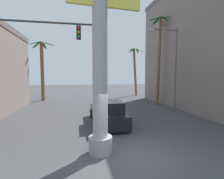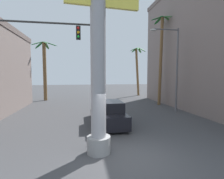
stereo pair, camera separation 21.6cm
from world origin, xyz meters
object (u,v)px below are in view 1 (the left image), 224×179
object	(u,v)px
traffic_light_mast	(22,55)
palm_tree_far_left	(42,66)
neon_sign_pole	(100,0)
palm_tree_mid_right	(159,51)
street_lamp	(171,62)
palm_tree_far_right	(135,66)
car_lead	(107,113)

from	to	relation	value
traffic_light_mast	palm_tree_far_left	size ratio (longest dim) A/B	0.80
neon_sign_pole	palm_tree_mid_right	xyz separation A→B (m)	(7.77, 10.74, -0.33)
street_lamp	palm_tree_far_right	size ratio (longest dim) A/B	0.95
car_lead	palm_tree_far_right	bearing A→B (deg)	65.35
palm_tree_far_right	street_lamp	bearing A→B (deg)	-94.45
palm_tree_far_left	traffic_light_mast	bearing A→B (deg)	-83.22
traffic_light_mast	car_lead	size ratio (longest dim) A/B	1.19
street_lamp	palm_tree_mid_right	xyz separation A→B (m)	(0.59, 3.62, 1.40)
car_lead	palm_tree_mid_right	distance (m)	10.60
neon_sign_pole	car_lead	bearing A→B (deg)	76.79
street_lamp	palm_tree_far_left	xyz separation A→B (m)	(-12.50, 9.45, -0.00)
neon_sign_pole	traffic_light_mast	world-z (taller)	neon_sign_pole
car_lead	palm_tree_far_left	size ratio (longest dim) A/B	0.67
street_lamp	car_lead	world-z (taller)	street_lamp
street_lamp	traffic_light_mast	world-z (taller)	street_lamp
palm_tree_mid_right	neon_sign_pole	bearing A→B (deg)	-125.90
neon_sign_pole	palm_tree_far_left	bearing A→B (deg)	107.80
neon_sign_pole	street_lamp	bearing A→B (deg)	44.76
neon_sign_pole	palm_tree_mid_right	bearing A→B (deg)	54.10
street_lamp	car_lead	xyz separation A→B (m)	(-6.16, -2.76, -3.70)
palm_tree_mid_right	palm_tree_far_right	bearing A→B (deg)	87.48
traffic_light_mast	palm_tree_far_left	distance (m)	13.98
palm_tree_mid_right	palm_tree_far_left	distance (m)	14.40
neon_sign_pole	palm_tree_far_left	size ratio (longest dim) A/B	1.58
palm_tree_far_right	palm_tree_mid_right	bearing A→B (deg)	-92.52
street_lamp	palm_tree_mid_right	world-z (taller)	palm_tree_mid_right
neon_sign_pole	palm_tree_far_right	distance (m)	21.60
neon_sign_pole	car_lead	distance (m)	7.04
neon_sign_pole	palm_tree_mid_right	distance (m)	13.26
car_lead	palm_tree_mid_right	xyz separation A→B (m)	(6.75, 6.38, 5.11)
traffic_light_mast	palm_tree_mid_right	distance (m)	14.07
street_lamp	car_lead	size ratio (longest dim) A/B	1.43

